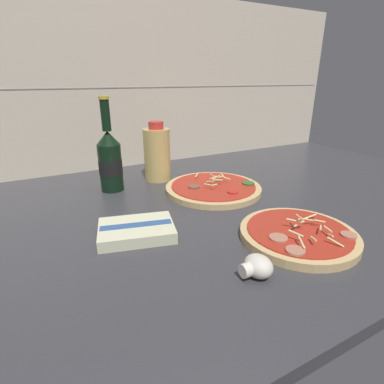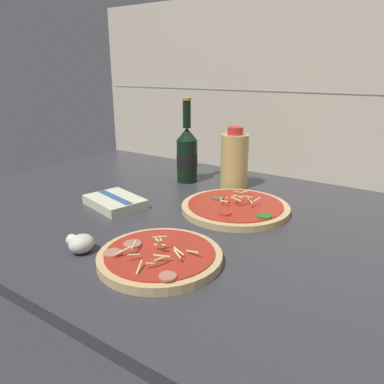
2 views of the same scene
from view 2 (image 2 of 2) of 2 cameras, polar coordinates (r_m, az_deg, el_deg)
The scene contains 8 objects.
counter_slab at distance 90.23cm, azimuth 4.29°, elevation -5.04°, with size 160.00×90.00×2.50cm.
tile_backsplash at distance 124.69cm, azimuth 15.57°, elevation 14.46°, with size 160.00×1.13×60.00cm.
pizza_near at distance 71.09cm, azimuth -4.94°, elevation -9.81°, with size 23.38×23.38×5.28cm.
pizza_far at distance 95.40cm, azimuth 6.83°, elevation -2.40°, with size 27.32×27.32×5.20cm.
beer_bottle at distance 118.15cm, azimuth -0.77°, elevation 5.87°, with size 6.58×6.58×26.19cm.
oil_bottle at distance 112.78cm, azimuth 6.46°, elevation 4.84°, with size 8.25×8.25×18.31cm.
mushroom_left at distance 77.14cm, azimuth -16.62°, elevation -7.50°, with size 5.51×5.25×3.68cm.
dish_towel at distance 100.13cm, azimuth -11.65°, elevation -1.47°, with size 17.40×14.29×2.56cm.
Camera 2 is at (41.08, -72.03, 36.83)cm, focal length 35.00 mm.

